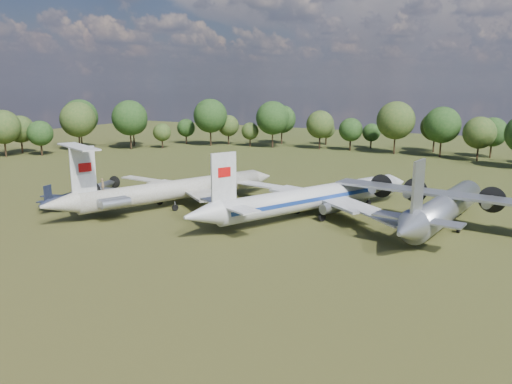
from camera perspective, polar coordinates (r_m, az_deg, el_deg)
The scene contains 7 objects.
ground at distance 84.70m, azimuth -5.71°, elevation -1.90°, with size 300.00×300.00×0.00m, color #244115.
il62_airliner at distance 86.46m, azimuth -9.11°, elevation -0.15°, with size 35.78×46.52×4.56m, color silver, non-canonical shape.
tu104_jet at distance 79.38m, azimuth 6.74°, elevation -1.07°, with size 36.79×49.05×4.90m, color silver, non-canonical shape.
an12_transport at distance 77.34m, azimuth 20.72°, elevation -2.09°, with size 34.39×38.43×5.06m, color #999CA1, non-canonical shape.
small_prop_west at distance 91.54m, azimuth -20.55°, elevation -0.81°, with size 11.64×15.88×2.33m, color black, non-canonical shape.
small_prop_northwest at distance 98.86m, azimuth -17.78°, elevation 0.24°, with size 10.43×14.22×2.09m, color #A9ABB1, non-canonical shape.
person_on_il62 at distance 80.50m, azimuth -17.12°, elevation 0.86°, with size 0.67×0.44×1.84m, color #98764D.
Camera 1 is at (48.09, -66.58, 20.71)m, focal length 35.00 mm.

